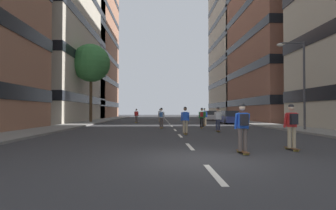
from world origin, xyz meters
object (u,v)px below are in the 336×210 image
object	(u,v)px
parked_car_near	(230,118)
skater_0	(136,115)
skater_2	(292,124)
streetlamp_right	(299,75)
skater_3	(218,118)
skater_4	(205,116)
skater_8	(161,117)
skater_1	(160,115)
parked_car_mid	(210,116)
street_tree_near	(91,63)
skater_7	(185,119)
skater_6	(202,117)
skater_5	(243,125)

from	to	relation	value
parked_car_near	skater_0	xyz separation A→B (m)	(-11.14, 2.88, 0.29)
skater_2	streetlamp_right	bearing A→B (deg)	60.71
skater_0	skater_3	distance (m)	16.65
skater_4	skater_8	size ratio (longest dim) A/B	1.00
skater_1	skater_2	bearing A→B (deg)	-79.92
skater_8	skater_3	bearing A→B (deg)	-44.99
parked_car_mid	skater_2	size ratio (longest dim) A/B	2.47
parked_car_near	skater_3	xyz separation A→B (m)	(-4.08, -12.21, 0.29)
skater_2	skater_4	bearing A→B (deg)	91.44
parked_car_near	skater_1	distance (m)	9.89
street_tree_near	skater_2	xyz separation A→B (m)	(13.57, -24.43, -6.50)
streetlamp_right	skater_4	size ratio (longest dim) A/B	3.65
parked_car_near	skater_8	distance (m)	11.53
skater_7	parked_car_near	bearing A→B (deg)	64.97
skater_2	skater_6	size ratio (longest dim) A/B	1.00
parked_car_near	skater_8	world-z (taller)	skater_8
skater_1	skater_4	xyz separation A→B (m)	(4.40, -10.13, 0.03)
parked_car_near	streetlamp_right	bearing A→B (deg)	-80.24
street_tree_near	skater_3	size ratio (longest dim) A/B	5.50
street_tree_near	skater_5	world-z (taller)	street_tree_near
street_tree_near	skater_2	size ratio (longest dim) A/B	5.50
streetlamp_right	skater_8	size ratio (longest dim) A/B	3.65
streetlamp_right	skater_6	distance (m)	8.28
skater_3	skater_7	bearing A→B (deg)	-141.61
skater_8	skater_1	bearing A→B (deg)	90.02
parked_car_near	skater_2	distance (m)	21.77
parked_car_near	skater_7	size ratio (longest dim) A/B	2.47
street_tree_near	skater_6	bearing A→B (deg)	-42.14
parked_car_near	parked_car_mid	world-z (taller)	same
parked_car_near	skater_5	xyz separation A→B (m)	(-5.42, -22.27, 0.32)
skater_0	skater_1	bearing A→B (deg)	42.49
parked_car_mid	streetlamp_right	xyz separation A→B (m)	(2.06, -24.08, 3.44)
skater_8	street_tree_near	bearing A→B (deg)	128.25
parked_car_mid	skater_4	size ratio (longest dim) A/B	2.47
parked_car_mid	streetlamp_right	bearing A→B (deg)	-85.11
street_tree_near	skater_4	size ratio (longest dim) A/B	5.50
streetlamp_right	skater_8	xyz separation A→B (m)	(-10.17, 3.80, -3.12)
skater_2	skater_3	size ratio (longest dim) A/B	1.00
skater_8	skater_4	bearing A→B (deg)	40.07
parked_car_near	skater_2	xyz separation A→B (m)	(-3.29, -21.52, 0.32)
street_tree_near	streetlamp_right	distance (m)	24.31
skater_3	parked_car_near	bearing A→B (deg)	71.50
skater_0	skater_4	world-z (taller)	same
skater_3	skater_5	bearing A→B (deg)	-97.58
skater_7	skater_4	bearing A→B (deg)	73.28
parked_car_mid	skater_4	distance (m)	17.00
skater_1	skater_6	size ratio (longest dim) A/B	1.00
skater_5	skater_6	distance (m)	14.11
parked_car_mid	skater_3	size ratio (longest dim) A/B	2.47
skater_0	skater_6	distance (m)	12.85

